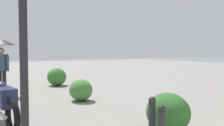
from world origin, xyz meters
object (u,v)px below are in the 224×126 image
at_px(motorcycle, 2,101).
at_px(bollard_mid, 152,119).
at_px(pedestrian, 1,51).
at_px(bollard_near, 161,125).

bearing_deg(motorcycle, bollard_mid, -140.77).
bearing_deg(motorcycle, pedestrian, -6.02).
relative_size(bollard_near, bollard_mid, 0.88).
bearing_deg(pedestrian, motorcycle, 173.98).
bearing_deg(bollard_mid, pedestrian, 14.89).
relative_size(pedestrian, bollard_near, 2.83).
relative_size(motorcycle, bollard_mid, 2.65).
relative_size(motorcycle, bollard_near, 3.01).
height_order(motorcycle, bollard_mid, motorcycle).
height_order(pedestrian, bollard_near, pedestrian).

